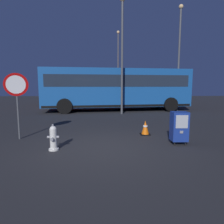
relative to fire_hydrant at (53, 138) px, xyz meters
name	(u,v)px	position (x,y,z in m)	size (l,w,h in m)	color
ground_plane	(103,148)	(1.39, 0.19, -0.35)	(60.00, 60.00, 0.00)	#262628
fire_hydrant	(53,138)	(0.00, 0.00, 0.00)	(0.33, 0.31, 0.75)	silver
newspaper_box_primary	(179,126)	(3.74, 0.46, 0.22)	(0.48, 0.42, 1.02)	black
stop_sign	(17,92)	(-1.48, 1.21, 1.25)	(0.71, 0.31, 2.23)	#4C4F54
traffic_cone	(145,128)	(2.94, 1.70, -0.09)	(0.36, 0.36, 0.53)	black
bus_near	(117,87)	(2.25, 9.11, 1.36)	(10.74, 3.84, 3.00)	#19519E
bus_far	(112,87)	(2.02, 13.86, 1.36)	(10.58, 3.07, 3.00)	red
street_light_near_left	(122,48)	(2.49, 7.25, 3.80)	(0.32, 0.32, 7.19)	#4C4F54
street_light_near_right	(118,62)	(2.75, 15.97, 3.98)	(0.32, 0.32, 7.52)	#4C4F54
street_light_far_left	(179,51)	(6.73, 9.00, 3.94)	(0.32, 0.32, 7.45)	#4C4F54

